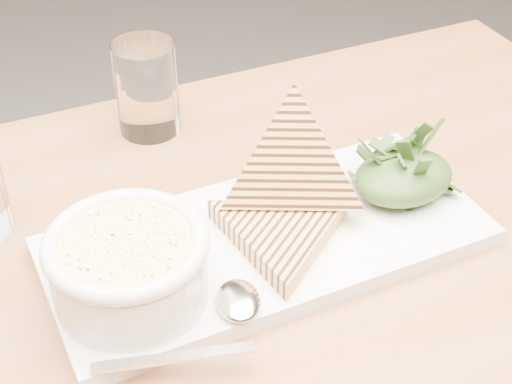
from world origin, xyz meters
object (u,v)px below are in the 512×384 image
platter (267,241)px  glass_far (147,88)px  soup_bowl (130,273)px  table_top (172,370)px

platter → glass_far: size_ratio=3.85×
soup_bowl → glass_far: 0.27m
table_top → soup_bowl: bearing=96.3°
platter → soup_bowl: 0.14m
platter → glass_far: glass_far is taller
platter → table_top: bearing=-151.3°
table_top → glass_far: bearing=69.5°
soup_bowl → glass_far: (0.12, 0.24, 0.01)m
glass_far → platter: bearing=-86.7°
table_top → glass_far: glass_far is taller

